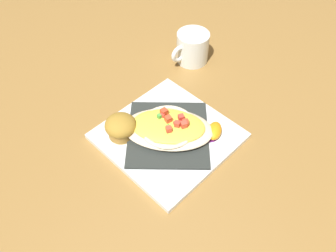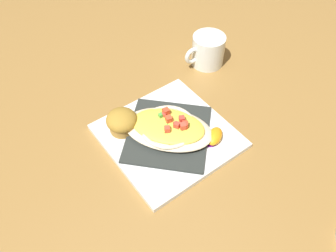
{
  "view_description": "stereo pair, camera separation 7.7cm",
  "coord_description": "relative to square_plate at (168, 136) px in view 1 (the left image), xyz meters",
  "views": [
    {
      "loc": [
        0.35,
        -0.38,
        0.65
      ],
      "look_at": [
        0.0,
        0.0,
        0.04
      ],
      "focal_mm": 36.96,
      "sensor_mm": 36.0,
      "label": 1
    },
    {
      "loc": [
        0.4,
        -0.32,
        0.65
      ],
      "look_at": [
        0.0,
        0.0,
        0.04
      ],
      "focal_mm": 36.96,
      "sensor_mm": 36.0,
      "label": 2
    }
  ],
  "objects": [
    {
      "name": "ground_plane",
      "position": [
        0.0,
        0.0,
        -0.01
      ],
      "size": [
        2.6,
        2.6,
        0.0
      ],
      "primitive_type": "plane",
      "color": "olive"
    },
    {
      "name": "square_plate",
      "position": [
        0.0,
        0.0,
        0.0
      ],
      "size": [
        0.29,
        0.29,
        0.01
      ],
      "primitive_type": "cube",
      "rotation": [
        0.0,
        0.0,
        -0.04
      ],
      "color": "white",
      "rests_on": "ground_plane"
    },
    {
      "name": "folded_napkin",
      "position": [
        0.0,
        0.0,
        0.01
      ],
      "size": [
        0.27,
        0.27,
        0.01
      ],
      "primitive_type": "cube",
      "rotation": [
        0.0,
        0.0,
        0.73
      ],
      "color": "#2A2F2D",
      "rests_on": "square_plate"
    },
    {
      "name": "gratin_dish",
      "position": [
        0.0,
        0.0,
        0.03
      ],
      "size": [
        0.24,
        0.23,
        0.05
      ],
      "color": "beige",
      "rests_on": "folded_napkin"
    },
    {
      "name": "muffin",
      "position": [
        -0.08,
        -0.07,
        0.03
      ],
      "size": [
        0.07,
        0.07,
        0.06
      ],
      "color": "olive",
      "rests_on": "square_plate"
    },
    {
      "name": "orange_garnish",
      "position": [
        0.08,
        0.07,
        0.02
      ],
      "size": [
        0.06,
        0.07,
        0.02
      ],
      "color": "#5A116B",
      "rests_on": "square_plate"
    },
    {
      "name": "coffee_mug",
      "position": [
        -0.15,
        0.26,
        0.03
      ],
      "size": [
        0.09,
        0.12,
        0.09
      ],
      "color": "white",
      "rests_on": "ground_plane"
    }
  ]
}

